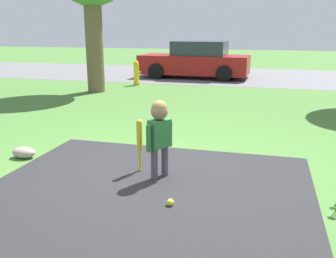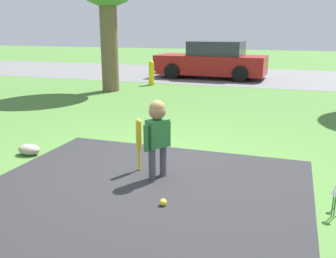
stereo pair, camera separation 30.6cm
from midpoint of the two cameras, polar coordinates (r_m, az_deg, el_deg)
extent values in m
plane|color=#477533|center=(4.93, -3.75, -6.36)|extent=(60.00, 60.00, 0.00)
cube|color=slate|center=(15.15, 9.33, 8.03)|extent=(40.00, 6.00, 0.01)
cylinder|color=#4C4751|center=(4.59, -4.01, -5.35)|extent=(0.09, 0.09, 0.40)
cylinder|color=#4C4751|center=(4.69, -2.37, -4.87)|extent=(0.09, 0.09, 0.40)
cube|color=#2D7238|center=(4.52, -3.25, -0.70)|extent=(0.27, 0.30, 0.34)
cylinder|color=#2D7238|center=(4.44, -4.91, -1.48)|extent=(0.07, 0.07, 0.32)
cylinder|color=#2D7238|center=(4.64, -1.65, -0.71)|extent=(0.07, 0.07, 0.32)
sphere|color=#997051|center=(4.46, -3.30, 2.70)|extent=(0.21, 0.21, 0.21)
sphere|color=#997A47|center=(4.45, -3.31, 3.16)|extent=(0.19, 0.19, 0.19)
sphere|color=yellow|center=(4.93, -6.06, -6.16)|extent=(0.04, 0.04, 0.04)
cylinder|color=yellow|center=(4.88, -6.10, -4.76)|extent=(0.03, 0.03, 0.30)
cylinder|color=yellow|center=(4.78, -6.21, -1.04)|extent=(0.07, 0.07, 0.36)
sphere|color=yellow|center=(4.74, -6.27, 1.08)|extent=(0.07, 0.07, 0.07)
sphere|color=yellow|center=(3.98, -1.89, -11.14)|extent=(0.08, 0.08, 0.08)
cylinder|color=yellow|center=(12.43, -5.55, 8.30)|extent=(0.18, 0.18, 0.71)
sphere|color=yellow|center=(12.39, -5.59, 9.94)|extent=(0.17, 0.17, 0.17)
cylinder|color=yellow|center=(12.46, -5.52, 7.07)|extent=(0.22, 0.22, 0.06)
cylinder|color=yellow|center=(12.38, -5.13, 8.62)|extent=(0.08, 0.06, 0.06)
cube|color=maroon|center=(14.33, 3.41, 9.80)|extent=(4.08, 1.74, 0.69)
cube|color=#2D333D|center=(14.24, 4.26, 12.18)|extent=(1.97, 1.49, 0.52)
cylinder|color=black|center=(13.91, -2.47, 8.76)|extent=(0.57, 0.20, 0.56)
cylinder|color=black|center=(15.46, -0.46, 9.41)|extent=(0.57, 0.20, 0.56)
cylinder|color=black|center=(13.31, 7.87, 8.35)|extent=(0.57, 0.20, 0.56)
cylinder|color=black|center=(14.93, 8.87, 9.03)|extent=(0.57, 0.20, 0.56)
cylinder|color=brown|center=(11.22, -11.97, 12.90)|extent=(0.50, 0.50, 2.88)
ellipsoid|color=#9E937F|center=(5.81, -22.51, -3.32)|extent=(0.34, 0.24, 0.16)
camera|label=1|loc=(0.15, -91.79, -0.48)|focal=40.00mm
camera|label=2|loc=(0.15, 88.21, 0.48)|focal=40.00mm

